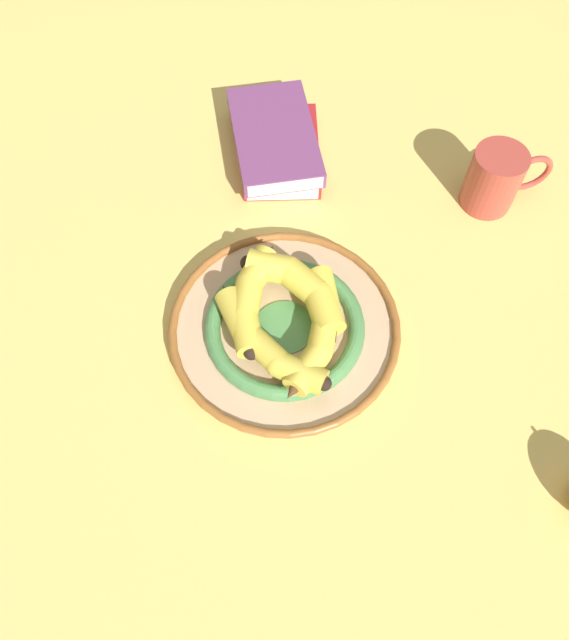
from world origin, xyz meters
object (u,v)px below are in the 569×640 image
at_px(decorative_bowl, 284,328).
at_px(banana_b, 263,343).
at_px(banana_d, 301,288).
at_px(coffee_mug, 496,178).
at_px(book_stack, 278,144).
at_px(banana_a, 251,298).
at_px(banana_c, 318,332).

bearing_deg(decorative_bowl, banana_b, 63.89).
xyz_separation_m(banana_d, coffee_mug, (-0.25, -0.23, -0.00)).
relative_size(banana_d, book_stack, 0.66).
relative_size(banana_a, book_stack, 0.76).
distance_m(banana_c, coffee_mug, 0.36).
distance_m(banana_b, banana_d, 0.09).
relative_size(decorative_bowl, banana_b, 1.83).
relative_size(decorative_bowl, coffee_mug, 2.43).
bearing_deg(banana_a, banana_d, 108.94).
bearing_deg(banana_c, book_stack, 20.89).
distance_m(banana_b, coffee_mug, 0.42).
bearing_deg(banana_d, coffee_mug, -102.65).
relative_size(banana_a, banana_c, 0.90).
distance_m(banana_d, book_stack, 0.28).
relative_size(banana_b, banana_c, 0.85).
relative_size(book_stack, coffee_mug, 1.85).
bearing_deg(book_stack, banana_c, 4.47).
bearing_deg(coffee_mug, banana_b, -153.14).
bearing_deg(banana_a, decorative_bowl, 66.15).
xyz_separation_m(decorative_bowl, banana_c, (-0.04, 0.02, 0.03)).
xyz_separation_m(banana_d, book_stack, (0.07, -0.27, -0.02)).
distance_m(banana_a, coffee_mug, 0.40).
bearing_deg(banana_d, banana_c, 151.92).
xyz_separation_m(banana_b, book_stack, (0.04, -0.35, -0.02)).
height_order(decorative_bowl, banana_a, banana_a).
bearing_deg(book_stack, banana_d, 2.23).
bearing_deg(banana_c, decorative_bowl, 72.60).
height_order(banana_a, banana_d, banana_d).
distance_m(banana_b, banana_c, 0.07).
xyz_separation_m(decorative_bowl, banana_d, (-0.02, -0.04, 0.04)).
xyz_separation_m(banana_a, coffee_mug, (-0.31, -0.25, -0.00)).
bearing_deg(banana_b, coffee_mug, 84.60).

